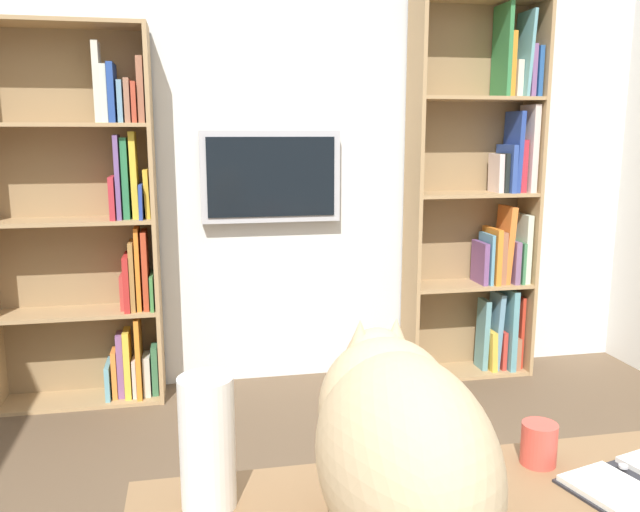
% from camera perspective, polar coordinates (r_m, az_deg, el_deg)
% --- Properties ---
extents(wall_back, '(4.52, 0.06, 2.70)m').
position_cam_1_polar(wall_back, '(3.78, -3.69, 9.14)').
color(wall_back, silver).
rests_on(wall_back, ground).
extents(bookshelf_left, '(0.76, 0.28, 2.20)m').
position_cam_1_polar(bookshelf_left, '(3.99, 14.38, 4.42)').
color(bookshelf_left, tan).
rests_on(bookshelf_left, ground).
extents(bookshelf_right, '(0.87, 0.28, 2.00)m').
position_cam_1_polar(bookshelf_right, '(3.65, -19.30, 2.49)').
color(bookshelf_right, tan).
rests_on(bookshelf_right, ground).
extents(wall_mounted_tv, '(0.79, 0.07, 0.51)m').
position_cam_1_polar(wall_mounted_tv, '(3.70, -4.33, 6.95)').
color(wall_mounted_tv, '#B7B7BC').
extents(cat, '(0.32, 0.62, 0.38)m').
position_cam_1_polar(cat, '(1.21, 6.88, -15.91)').
color(cat, '#D1B284').
rests_on(cat, desk).
extents(paper_towel_roll, '(0.11, 0.11, 0.27)m').
position_cam_1_polar(paper_towel_roll, '(1.35, -9.86, -15.83)').
color(paper_towel_roll, white).
rests_on(paper_towel_roll, desk).
extents(coffee_mug, '(0.08, 0.08, 0.10)m').
position_cam_1_polar(coffee_mug, '(1.60, 18.66, -15.34)').
color(coffee_mug, '#D84C3F').
rests_on(coffee_mug, desk).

